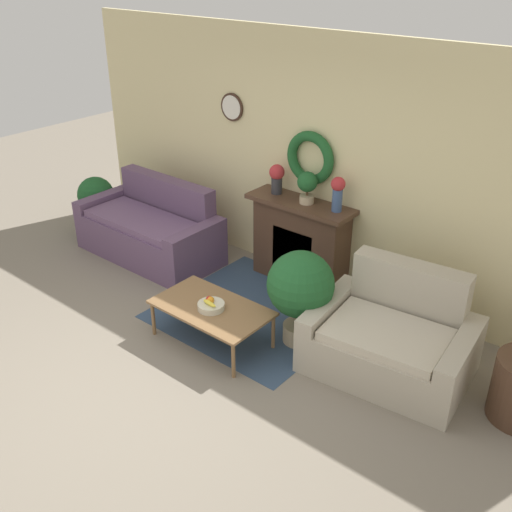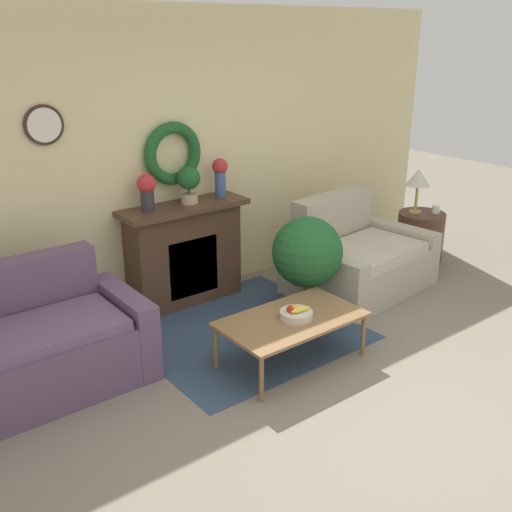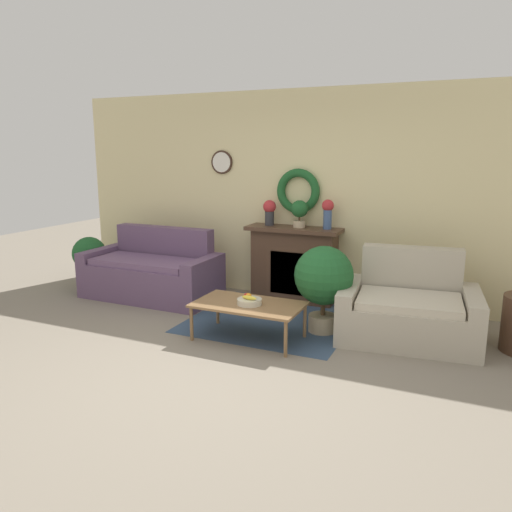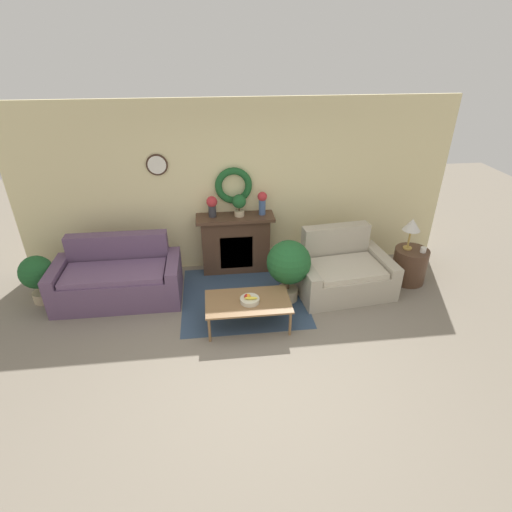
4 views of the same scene
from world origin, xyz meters
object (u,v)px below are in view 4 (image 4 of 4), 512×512
at_px(couch_left, 118,279).
at_px(vase_on_mantel_left, 212,205).
at_px(table_lamp, 412,226).
at_px(potted_plant_floor_by_couch, 37,275).
at_px(fruit_bowl, 250,299).
at_px(side_table_by_loveseat, 409,265).
at_px(potted_plant_on_mantel, 239,203).
at_px(loveseat_right, 342,271).
at_px(potted_plant_floor_by_loveseat, 289,264).
at_px(vase_on_mantel_right, 262,201).
at_px(mug, 423,250).
at_px(coffee_table, 248,303).
at_px(fireplace, 236,243).

distance_m(couch_left, vase_on_mantel_left, 1.78).
distance_m(table_lamp, potted_plant_floor_by_couch, 5.55).
xyz_separation_m(fruit_bowl, potted_plant_floor_by_couch, (-2.97, 0.94, 0.02)).
relative_size(side_table_by_loveseat, potted_plant_on_mantel, 1.60).
xyz_separation_m(loveseat_right, potted_plant_floor_by_loveseat, (-0.87, -0.20, 0.29)).
bearing_deg(vase_on_mantel_left, vase_on_mantel_right, 0.00).
bearing_deg(side_table_by_loveseat, mug, -37.87).
relative_size(coffee_table, table_lamp, 2.25).
bearing_deg(mug, potted_plant_floor_by_loveseat, -174.83).
height_order(couch_left, fruit_bowl, couch_left).
height_order(vase_on_mantel_left, potted_plant_on_mantel, potted_plant_on_mantel).
xyz_separation_m(coffee_table, vase_on_mantel_left, (-0.40, 1.50, 0.81)).
bearing_deg(potted_plant_floor_by_couch, vase_on_mantel_right, 9.94).
distance_m(couch_left, potted_plant_floor_by_couch, 1.13).
relative_size(vase_on_mantel_left, potted_plant_floor_by_couch, 0.45).
bearing_deg(potted_plant_on_mantel, mug, -15.45).
bearing_deg(side_table_by_loveseat, table_lamp, 141.34).
bearing_deg(vase_on_mantel_left, potted_plant_on_mantel, -2.73).
xyz_separation_m(loveseat_right, side_table_by_loveseat, (1.13, 0.09, -0.03)).
relative_size(fireplace, mug, 13.94).
height_order(table_lamp, mug, table_lamp).
bearing_deg(potted_plant_floor_by_loveseat, fruit_bowl, -138.03).
bearing_deg(vase_on_mantel_right, couch_left, -164.01).
distance_m(vase_on_mantel_left, potted_plant_floor_by_loveseat, 1.53).
bearing_deg(loveseat_right, side_table_by_loveseat, -1.78).
xyz_separation_m(coffee_table, potted_plant_on_mantel, (0.02, 1.48, 0.82)).
relative_size(coffee_table, fruit_bowl, 4.39).
bearing_deg(vase_on_mantel_right, potted_plant_floor_by_loveseat, -75.20).
height_order(mug, potted_plant_on_mantel, potted_plant_on_mantel).
bearing_deg(fireplace, mug, -15.35).
bearing_deg(loveseat_right, potted_plant_floor_by_couch, 171.50).
height_order(fireplace, fruit_bowl, fireplace).
bearing_deg(coffee_table, table_lamp, 18.56).
bearing_deg(couch_left, potted_plant_on_mantel, 18.60).
bearing_deg(side_table_by_loveseat, vase_on_mantel_right, 163.11).
bearing_deg(fireplace, side_table_by_loveseat, -14.18).
xyz_separation_m(loveseat_right, coffee_table, (-1.51, -0.73, 0.05)).
bearing_deg(fireplace, table_lamp, -13.45).
xyz_separation_m(couch_left, side_table_by_loveseat, (4.47, -0.05, -0.05)).
height_order(potted_plant_on_mantel, potted_plant_floor_by_loveseat, potted_plant_on_mantel).
height_order(loveseat_right, mug, loveseat_right).
bearing_deg(vase_on_mantel_right, vase_on_mantel_left, 180.00).
distance_m(table_lamp, mug, 0.42).
bearing_deg(couch_left, fireplace, 19.69).
distance_m(fireplace, loveseat_right, 1.75).
relative_size(coffee_table, potted_plant_on_mantel, 3.23).
distance_m(loveseat_right, potted_plant_floor_by_loveseat, 0.94).
relative_size(fireplace, coffee_table, 1.09).
height_order(fireplace, side_table_by_loveseat, fireplace).
height_order(side_table_by_loveseat, vase_on_mantel_right, vase_on_mantel_right).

